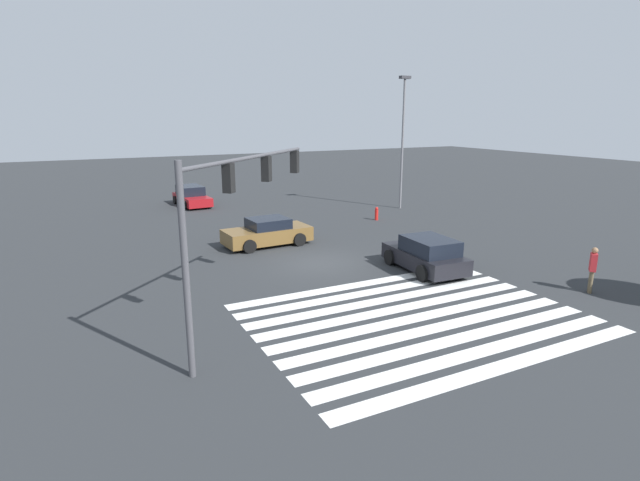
{
  "coord_description": "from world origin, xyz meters",
  "views": [
    {
      "loc": [
        -10.09,
        -19.83,
        6.72
      ],
      "look_at": [
        0.0,
        0.0,
        1.08
      ],
      "focal_mm": 28.0,
      "sensor_mm": 36.0,
      "label": 1
    }
  ],
  "objects_px": {
    "car_1": "(426,255)",
    "car_2": "(267,233)",
    "fire_hydrant": "(377,214)",
    "pedestrian": "(593,267)",
    "car_0": "(192,196)",
    "traffic_signal_mast": "(239,198)",
    "street_light_pole_a": "(403,132)"
  },
  "relations": [
    {
      "from": "traffic_signal_mast",
      "to": "car_2",
      "type": "bearing_deg",
      "value": 19.83
    },
    {
      "from": "car_2",
      "to": "fire_hydrant",
      "type": "relative_size",
      "value": 5.39
    },
    {
      "from": "traffic_signal_mast",
      "to": "car_1",
      "type": "relative_size",
      "value": 1.38
    },
    {
      "from": "car_0",
      "to": "car_2",
      "type": "relative_size",
      "value": 1.0
    },
    {
      "from": "traffic_signal_mast",
      "to": "car_2",
      "type": "xyz_separation_m",
      "value": [
        4.57,
        9.71,
        -3.62
      ]
    },
    {
      "from": "car_0",
      "to": "car_1",
      "type": "height_order",
      "value": "car_1"
    },
    {
      "from": "car_1",
      "to": "traffic_signal_mast",
      "type": "bearing_deg",
      "value": 108.07
    },
    {
      "from": "car_0",
      "to": "car_1",
      "type": "relative_size",
      "value": 1.09
    },
    {
      "from": "pedestrian",
      "to": "car_2",
      "type": "bearing_deg",
      "value": -7.85
    },
    {
      "from": "traffic_signal_mast",
      "to": "car_0",
      "type": "height_order",
      "value": "traffic_signal_mast"
    },
    {
      "from": "traffic_signal_mast",
      "to": "pedestrian",
      "type": "height_order",
      "value": "traffic_signal_mast"
    },
    {
      "from": "car_0",
      "to": "fire_hydrant",
      "type": "height_order",
      "value": "car_0"
    },
    {
      "from": "traffic_signal_mast",
      "to": "car_0",
      "type": "xyz_separation_m",
      "value": [
        3.75,
        23.47,
        -3.61
      ]
    },
    {
      "from": "car_1",
      "to": "street_light_pole_a",
      "type": "height_order",
      "value": "street_light_pole_a"
    },
    {
      "from": "fire_hydrant",
      "to": "pedestrian",
      "type": "bearing_deg",
      "value": -90.65
    },
    {
      "from": "car_0",
      "to": "pedestrian",
      "type": "xyz_separation_m",
      "value": [
        9.33,
        -26.21,
        0.34
      ]
    },
    {
      "from": "car_0",
      "to": "car_2",
      "type": "xyz_separation_m",
      "value": [
        0.82,
        -13.76,
        -0.01
      ]
    },
    {
      "from": "traffic_signal_mast",
      "to": "car_1",
      "type": "height_order",
      "value": "traffic_signal_mast"
    },
    {
      "from": "traffic_signal_mast",
      "to": "car_1",
      "type": "xyz_separation_m",
      "value": [
        9.18,
        2.4,
        -3.56
      ]
    },
    {
      "from": "pedestrian",
      "to": "fire_hydrant",
      "type": "relative_size",
      "value": 2.11
    },
    {
      "from": "car_1",
      "to": "street_light_pole_a",
      "type": "bearing_deg",
      "value": -28.18
    },
    {
      "from": "fire_hydrant",
      "to": "car_1",
      "type": "bearing_deg",
      "value": -111.86
    },
    {
      "from": "car_0",
      "to": "traffic_signal_mast",
      "type": "bearing_deg",
      "value": -12.4
    },
    {
      "from": "car_2",
      "to": "pedestrian",
      "type": "xyz_separation_m",
      "value": [
        8.51,
        -12.45,
        0.35
      ]
    },
    {
      "from": "traffic_signal_mast",
      "to": "street_light_pole_a",
      "type": "relative_size",
      "value": 0.63
    },
    {
      "from": "car_0",
      "to": "pedestrian",
      "type": "bearing_deg",
      "value": 16.26
    },
    {
      "from": "pedestrian",
      "to": "fire_hydrant",
      "type": "xyz_separation_m",
      "value": [
        0.17,
        15.27,
        -0.6
      ]
    },
    {
      "from": "car_0",
      "to": "car_1",
      "type": "xyz_separation_m",
      "value": [
        5.44,
        -21.07,
        0.04
      ]
    },
    {
      "from": "car_0",
      "to": "street_light_pole_a",
      "type": "bearing_deg",
      "value": 55.29
    },
    {
      "from": "car_1",
      "to": "car_2",
      "type": "relative_size",
      "value": 0.92
    },
    {
      "from": "car_2",
      "to": "car_0",
      "type": "bearing_deg",
      "value": -89.74
    },
    {
      "from": "car_2",
      "to": "pedestrian",
      "type": "height_order",
      "value": "pedestrian"
    }
  ]
}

